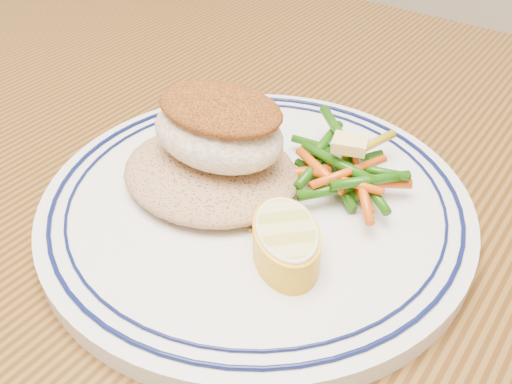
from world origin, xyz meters
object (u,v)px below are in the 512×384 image
Objects in this scene: rice_pilaf at (210,169)px; fish_fillet at (219,126)px; lemon_wedge at (286,241)px; vegetable_pile at (342,169)px; dining_table at (207,294)px; plate at (256,204)px.

fish_fillet reaches higher than rice_pilaf.
rice_pilaf is at bearing -100.73° from fish_fillet.
lemon_wedge is (0.08, -0.04, -0.03)m from fish_fillet.
vegetable_pile is (0.08, 0.04, -0.03)m from fish_fillet.
rice_pilaf is 0.09m from vegetable_pile.
dining_table is 5.00× the size of plate.
vegetable_pile is at bearing 29.70° from fish_fillet.
lemon_wedge reaches higher than dining_table.
dining_table is 0.16m from vegetable_pile.
vegetable_pile is at bearing 49.31° from plate.
plate is 0.06m from lemon_wedge.
plate is 2.92× the size of vegetable_pile.
lemon_wedge is (0.09, -0.03, 0.00)m from rice_pilaf.
rice_pilaf is 1.27× the size of vegetable_pile.
vegetable_pile is at bearing 95.74° from lemon_wedge.
dining_table is 0.16m from fish_fillet.
vegetable_pile reaches higher than plate.
dining_table is at bearing 166.29° from lemon_wedge.
plate is at bearing -7.03° from fish_fillet.
rice_pilaf is 1.57× the size of lemon_wedge.
fish_fillet is at bearing 79.27° from rice_pilaf.
rice_pilaf is (0.00, 0.01, 0.12)m from dining_table.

